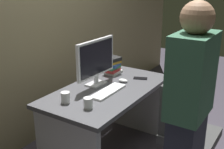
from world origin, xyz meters
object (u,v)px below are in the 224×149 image
object	(u,v)px
monitor	(96,60)
cup_near_keyboard	(88,103)
person_at_desk	(188,116)
cell_phone	(140,78)
desk	(108,110)
keyboard	(108,91)
mouse	(123,80)
office_chair	(183,137)
book_stack	(113,65)
cup_by_monitor	(65,97)
handbag	(180,120)

from	to	relation	value
monitor	cup_near_keyboard	distance (m)	0.58
person_at_desk	cell_phone	distance (m)	1.07
desk	keyboard	bearing A→B (deg)	-143.18
keyboard	mouse	size ratio (longest dim) A/B	4.30
desk	mouse	size ratio (longest dim) A/B	13.73
monitor	keyboard	size ratio (longest dim) A/B	1.26
office_chair	book_stack	xyz separation A→B (m)	(0.35, 0.97, 0.40)
person_at_desk	cup_by_monitor	xyz separation A→B (m)	(-0.14, 1.03, -0.05)
mouse	book_stack	distance (m)	0.30
monitor	keyboard	bearing A→B (deg)	-116.04
office_chair	cup_near_keyboard	bearing A→B (deg)	127.27
cup_by_monitor	book_stack	size ratio (longest dim) A/B	0.46
person_at_desk	cup_near_keyboard	bearing A→B (deg)	98.49
keyboard	handbag	size ratio (longest dim) A/B	1.14
desk	person_at_desk	bearing A→B (deg)	-110.36
cup_by_monitor	mouse	bearing A→B (deg)	-12.92
office_chair	cup_near_keyboard	distance (m)	0.90
mouse	person_at_desk	bearing A→B (deg)	-122.93
office_chair	cell_phone	bearing A→B (deg)	59.94
mouse	cup_by_monitor	xyz separation A→B (m)	(-0.70, 0.16, 0.03)
office_chair	monitor	size ratio (longest dim) A/B	1.74
person_at_desk	mouse	xyz separation A→B (m)	(0.56, 0.87, -0.09)
monitor	cell_phone	distance (m)	0.55
cup_near_keyboard	handbag	bearing A→B (deg)	-14.69
desk	cup_near_keyboard	size ratio (longest dim) A/B	14.69
monitor	book_stack	bearing A→B (deg)	7.22
desk	handbag	world-z (taller)	desk
handbag	book_stack	bearing A→B (deg)	125.60
monitor	cup_by_monitor	world-z (taller)	monitor
monitor	cell_phone	size ratio (longest dim) A/B	3.75
cell_phone	person_at_desk	bearing A→B (deg)	-156.13
office_chair	book_stack	world-z (taller)	office_chair
cup_near_keyboard	person_at_desk	bearing A→B (deg)	-81.51
person_at_desk	handbag	bearing A→B (deg)	20.70
mouse	cell_phone	xyz separation A→B (m)	(0.19, -0.10, -0.01)
monitor	cup_near_keyboard	xyz separation A→B (m)	(-0.48, -0.26, -0.21)
person_at_desk	cell_phone	size ratio (longest dim) A/B	11.38
cell_phone	keyboard	bearing A→B (deg)	149.16
office_chair	cup_by_monitor	xyz separation A→B (m)	(-0.52, 0.89, 0.36)
mouse	cup_by_monitor	size ratio (longest dim) A/B	1.04
book_stack	cup_by_monitor	bearing A→B (deg)	-174.96
monitor	cup_near_keyboard	size ratio (longest dim) A/B	5.78
cup_near_keyboard	keyboard	bearing A→B (deg)	7.28
handbag	cell_phone	bearing A→B (deg)	145.05
keyboard	cup_near_keyboard	xyz separation A→B (m)	(-0.37, -0.05, 0.04)
desk	cup_by_monitor	size ratio (longest dim) A/B	14.24
monitor	cell_phone	world-z (taller)	monitor
office_chair	mouse	world-z (taller)	office_chair
person_at_desk	mouse	bearing A→B (deg)	57.07
desk	monitor	distance (m)	0.51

